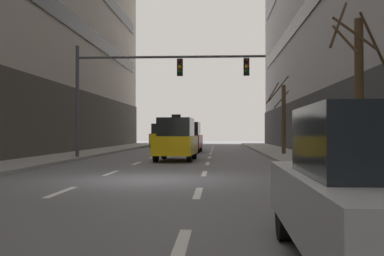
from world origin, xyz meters
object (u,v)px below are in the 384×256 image
at_px(taxi_driving_2, 176,139).
at_px(pedestrian_0, 362,143).
at_px(car_driving_1, 188,137).
at_px(traffic_signal_0, 147,78).
at_px(taxi_driving_0, 161,136).
at_px(street_tree_1, 283,116).
at_px(street_tree_0, 358,91).

bearing_deg(taxi_driving_2, pedestrian_0, -48.98).
relative_size(car_driving_1, traffic_signal_0, 0.45).
bearing_deg(taxi_driving_0, street_tree_1, -61.13).
xyz_separation_m(traffic_signal_0, street_tree_1, (7.20, 3.80, -1.81)).
relative_size(taxi_driving_0, traffic_signal_0, 0.47).
distance_m(taxi_driving_2, traffic_signal_0, 3.51).
relative_size(street_tree_1, pedestrian_0, 2.93).
height_order(car_driving_1, street_tree_1, street_tree_1).
bearing_deg(car_driving_1, street_tree_0, -73.65).
relative_size(traffic_signal_0, pedestrian_0, 6.12).
xyz_separation_m(car_driving_1, street_tree_1, (5.70, -4.96, 1.24)).
bearing_deg(pedestrian_0, car_driving_1, 110.94).
bearing_deg(pedestrian_0, street_tree_0, -108.38).
relative_size(taxi_driving_0, car_driving_1, 1.05).
distance_m(taxi_driving_0, street_tree_1, 18.28).
xyz_separation_m(taxi_driving_0, taxi_driving_2, (3.14, -20.57, -0.05)).
height_order(car_driving_1, street_tree_0, street_tree_0).
height_order(street_tree_0, street_tree_1, street_tree_0).
relative_size(taxi_driving_2, traffic_signal_0, 0.45).
height_order(taxi_driving_2, street_tree_1, street_tree_1).
height_order(taxi_driving_0, taxi_driving_2, taxi_driving_0).
bearing_deg(car_driving_1, taxi_driving_0, 105.79).
distance_m(taxi_driving_2, street_tree_1, 7.40).
bearing_deg(traffic_signal_0, taxi_driving_0, 94.65).
xyz_separation_m(street_tree_0, street_tree_1, (-0.01, 14.48, -0.19)).
bearing_deg(taxi_driving_2, car_driving_1, 90.16).
bearing_deg(taxi_driving_2, street_tree_0, -60.13).
distance_m(taxi_driving_0, street_tree_0, 31.74).
xyz_separation_m(car_driving_1, traffic_signal_0, (-1.50, -8.76, 3.05)).
relative_size(taxi_driving_2, street_tree_0, 0.88).
bearing_deg(street_tree_0, pedestrian_0, 71.62).
distance_m(car_driving_1, taxi_driving_2, 9.56).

